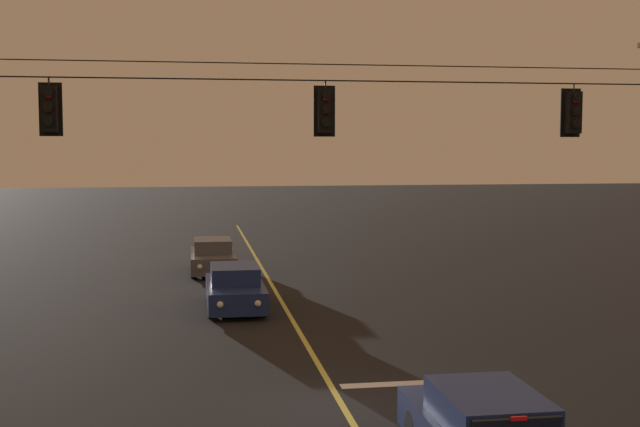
% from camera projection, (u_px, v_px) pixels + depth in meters
% --- Properties ---
extents(ground_plane, '(180.00, 180.00, 0.00)m').
position_uv_depth(ground_plane, '(346.00, 412.00, 16.14)').
color(ground_plane, black).
extents(lane_centre_stripe, '(0.14, 60.00, 0.01)m').
position_uv_depth(lane_centre_stripe, '(294.00, 322.00, 24.28)').
color(lane_centre_stripe, '#D1C64C').
rests_on(lane_centre_stripe, ground).
extents(stop_bar_paint, '(3.40, 0.36, 0.01)m').
position_uv_depth(stop_bar_paint, '(416.00, 383.00, 18.08)').
color(stop_bar_paint, silver).
rests_on(stop_bar_paint, ground).
extents(signal_span_assembly, '(18.23, 0.32, 8.07)m').
position_uv_depth(signal_span_assembly, '(327.00, 194.00, 18.03)').
color(signal_span_assembly, '#423021').
rests_on(signal_span_assembly, ground).
extents(traffic_light_leftmost, '(0.48, 0.41, 1.22)m').
position_uv_depth(traffic_light_leftmost, '(49.00, 109.00, 16.95)').
color(traffic_light_leftmost, black).
extents(traffic_light_left_inner, '(0.48, 0.41, 1.22)m').
position_uv_depth(traffic_light_left_inner, '(325.00, 111.00, 17.85)').
color(traffic_light_left_inner, black).
extents(traffic_light_centre, '(0.48, 0.41, 1.22)m').
position_uv_depth(traffic_light_centre, '(574.00, 112.00, 18.76)').
color(traffic_light_centre, black).
extents(car_oncoming_lead, '(1.80, 4.42, 1.39)m').
position_uv_depth(car_oncoming_lead, '(235.00, 289.00, 26.33)').
color(car_oncoming_lead, navy).
rests_on(car_oncoming_lead, ground).
extents(car_oncoming_trailing, '(1.80, 4.42, 1.39)m').
position_uv_depth(car_oncoming_trailing, '(213.00, 257.00, 33.81)').
color(car_oncoming_trailing, '#4C4C51').
rests_on(car_oncoming_trailing, ground).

